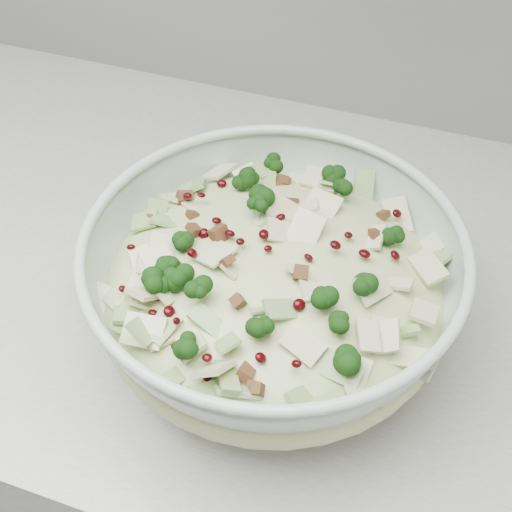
{
  "coord_description": "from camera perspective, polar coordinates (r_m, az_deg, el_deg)",
  "views": [
    {
      "loc": [
        0.72,
        1.22,
        1.42
      ],
      "look_at": [
        0.58,
        1.61,
        0.99
      ],
      "focal_mm": 50.0,
      "sensor_mm": 36.0,
      "label": 1
    }
  ],
  "objects": [
    {
      "name": "mixing_bowl",
      "position": [
        0.6,
        1.36,
        -2.79
      ],
      "size": [
        0.35,
        0.35,
        0.13
      ],
      "rotation": [
        0.0,
        0.0,
        0.12
      ],
      "color": "#B5C8B6",
      "rests_on": "counter"
    },
    {
      "name": "salad",
      "position": [
        0.59,
        1.39,
        -1.48
      ],
      "size": [
        0.31,
        0.31,
        0.13
      ],
      "rotation": [
        0.0,
        0.0,
        -0.06
      ],
      "color": "beige",
      "rests_on": "mixing_bowl"
    }
  ]
}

